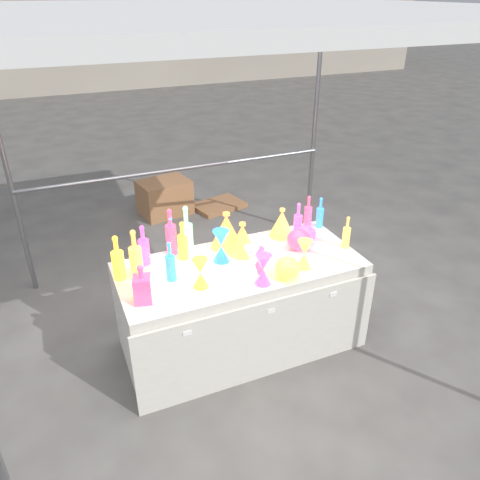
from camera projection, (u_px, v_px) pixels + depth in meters
name	position (u px, v px, depth m)	size (l,w,h in m)	color
ground	(240.00, 342.00, 3.81)	(80.00, 80.00, 0.00)	slate
canopy_tent	(239.00, 20.00, 2.68)	(3.15, 3.15, 2.46)	gray
display_table	(240.00, 306.00, 3.63)	(1.84, 0.83, 0.75)	silver
cardboard_box_closed	(165.00, 197.00, 5.88)	(0.60, 0.44, 0.44)	#9E6D47
cardboard_box_flat	(219.00, 205.00, 6.14)	(0.63, 0.45, 0.05)	#9E6D47
bottle_0	(118.00, 258.00, 3.20)	(0.09, 0.09, 0.34)	red
bottle_1	(171.00, 235.00, 3.52)	(0.07, 0.07, 0.31)	#1B9645
bottle_2	(171.00, 232.00, 3.51)	(0.08, 0.08, 0.37)	#FF521A
bottle_3	(144.00, 245.00, 3.39)	(0.08, 0.08, 0.31)	#1C62A3
bottle_4	(135.00, 254.00, 3.20)	(0.09, 0.09, 0.38)	#116C58
bottle_5	(187.00, 231.00, 3.46)	(0.09, 0.09, 0.41)	#D82BAB
bottle_6	(183.00, 240.00, 3.46)	(0.08, 0.08, 0.30)	red
bottle_7	(170.00, 261.00, 3.20)	(0.07, 0.07, 0.30)	#1B9645
decanter_0	(141.00, 283.00, 3.01)	(0.10, 0.10, 0.25)	red
decanter_1	(142.00, 284.00, 2.98)	(0.11, 0.11, 0.27)	#FF521A
hourglass_0	(258.00, 260.00, 3.32)	(0.09, 0.09, 0.19)	#FF521A
hourglass_1	(263.00, 269.00, 3.17)	(0.11, 0.11, 0.23)	#1C62A3
hourglass_2	(304.00, 254.00, 3.36)	(0.11, 0.11, 0.22)	#116C58
hourglass_3	(251.00, 260.00, 3.29)	(0.11, 0.11, 0.21)	#D82BAB
hourglass_4	(200.00, 273.00, 3.14)	(0.11, 0.11, 0.22)	red
hourglass_5	(221.00, 246.00, 3.44)	(0.13, 0.13, 0.25)	#1B9645
globe_0	(286.00, 271.00, 3.25)	(0.16, 0.16, 0.13)	red
globe_1	(287.00, 269.00, 3.25)	(0.18, 0.18, 0.14)	#116C58
globe_2	(299.00, 240.00, 3.62)	(0.18, 0.18, 0.15)	#FF521A
globe_3	(306.00, 235.00, 3.71)	(0.16, 0.16, 0.13)	#1C62A3
lampshade_0	(227.00, 230.00, 3.61)	(0.25, 0.25, 0.29)	#FFF435
lampshade_1	(242.00, 238.00, 3.53)	(0.22, 0.22, 0.26)	#FFF435
lampshade_3	(282.00, 222.00, 3.79)	(0.20, 0.20, 0.24)	#116C58
bottle_8	(320.00, 212.00, 3.93)	(0.06, 0.06, 0.27)	#1B9645
bottle_9	(308.00, 211.00, 3.93)	(0.06, 0.06, 0.28)	#FF521A
bottle_10	(298.00, 220.00, 3.76)	(0.07, 0.07, 0.30)	#1C62A3
bottle_11	(347.00, 232.00, 3.61)	(0.06, 0.06, 0.27)	#116C58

